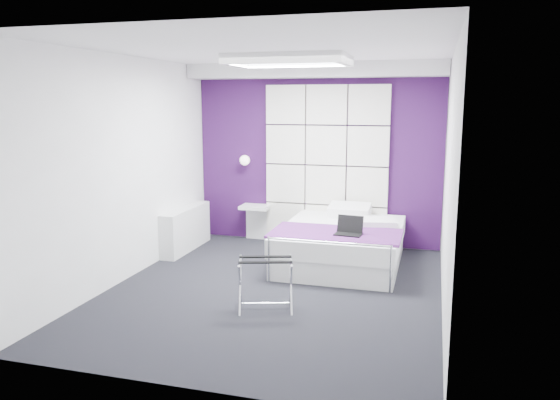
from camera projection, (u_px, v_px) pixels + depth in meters
name	position (u px, v px, depth m)	size (l,w,h in m)	color
floor	(274.00, 290.00, 6.08)	(4.40, 4.40, 0.00)	black
ceiling	(274.00, 50.00, 5.62)	(4.40, 4.40, 0.00)	white
wall_back	(317.00, 156.00, 7.93)	(3.60, 3.60, 0.00)	white
wall_left	(126.00, 169.00, 6.34)	(4.40, 4.40, 0.00)	white
wall_right	(449.00, 182.00, 5.37)	(4.40, 4.40, 0.00)	white
accent_wall	(317.00, 156.00, 7.93)	(3.58, 0.02, 2.58)	#2F0E3D
soffit	(314.00, 70.00, 7.48)	(3.58, 0.50, 0.20)	silver
headboard	(326.00, 165.00, 7.86)	(1.80, 0.08, 2.30)	silver
skylight	(289.00, 59.00, 6.20)	(1.36, 0.86, 0.12)	white
wall_lamp	(246.00, 160.00, 8.10)	(0.15, 0.15, 0.15)	white
radiator	(186.00, 229.00, 7.72)	(0.22, 1.20, 0.60)	silver
bed	(342.00, 243.00, 7.02)	(1.55, 1.87, 0.66)	silver
nightstand	(255.00, 207.00, 8.14)	(0.43, 0.33, 0.05)	silver
luggage_rack	(266.00, 284.00, 5.50)	(0.53, 0.39, 0.52)	silver
laptop	(349.00, 230.00, 6.45)	(0.31, 0.22, 0.22)	black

